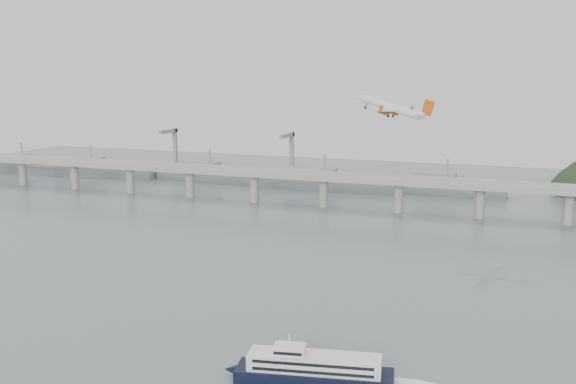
% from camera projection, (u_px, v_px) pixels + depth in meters
% --- Properties ---
extents(ground, '(900.00, 900.00, 0.00)m').
position_uv_depth(ground, '(236.00, 310.00, 252.18)').
color(ground, slate).
rests_on(ground, ground).
extents(bridge, '(800.00, 22.00, 23.90)m').
position_uv_depth(bridge, '(366.00, 183.00, 433.57)').
color(bridge, gray).
rests_on(bridge, ground).
extents(distant_fleet, '(453.00, 60.90, 40.00)m').
position_uv_depth(distant_fleet, '(202.00, 174.00, 549.46)').
color(distant_fleet, gray).
rests_on(distant_fleet, ground).
extents(ferry, '(74.32, 23.61, 14.12)m').
position_uv_depth(ferry, '(314.00, 369.00, 193.24)').
color(ferry, black).
rests_on(ferry, ground).
extents(airliner, '(41.27, 37.79, 13.83)m').
position_uv_depth(airliner, '(393.00, 108.00, 325.96)').
color(airliner, white).
rests_on(airliner, ground).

